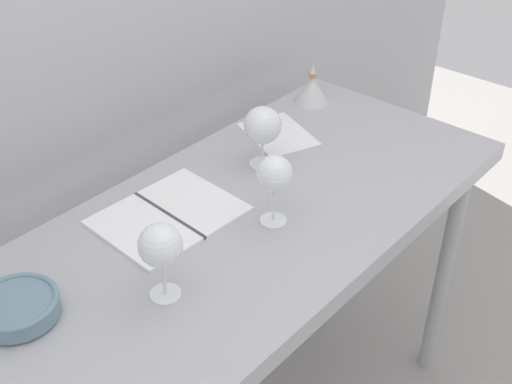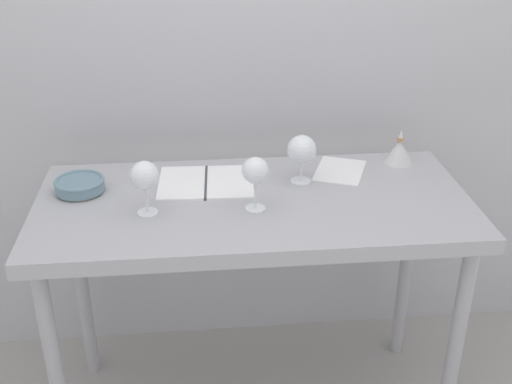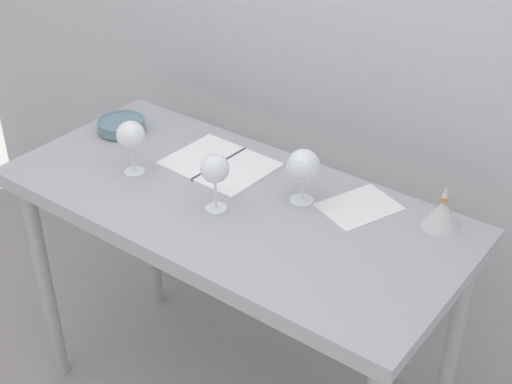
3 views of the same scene
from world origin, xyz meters
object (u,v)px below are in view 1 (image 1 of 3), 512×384
(wine_glass_near_center, at_px, (274,175))
(decanter_funnel, at_px, (312,89))
(tasting_sheet_upper, at_px, (278,134))
(open_notebook, at_px, (169,215))
(wine_glass_near_left, at_px, (161,247))
(tasting_bowl, at_px, (17,307))
(wine_glass_far_right, at_px, (263,127))

(wine_glass_near_center, xyz_separation_m, decanter_funnel, (0.55, 0.31, -0.08))
(tasting_sheet_upper, bearing_deg, open_notebook, -151.60)
(wine_glass_near_left, distance_m, tasting_sheet_upper, 0.71)
(wine_glass_near_left, relative_size, tasting_bowl, 1.06)
(wine_glass_near_left, xyz_separation_m, tasting_bowl, (-0.23, 0.17, -0.10))
(wine_glass_far_right, xyz_separation_m, decanter_funnel, (0.38, 0.12, -0.07))
(wine_glass_far_right, xyz_separation_m, tasting_bowl, (-0.74, -0.01, -0.09))
(wine_glass_far_right, relative_size, open_notebook, 0.51)
(wine_glass_near_center, height_order, tasting_bowl, wine_glass_near_center)
(wine_glass_far_right, bearing_deg, open_notebook, 177.39)
(wine_glass_near_left, distance_m, tasting_bowl, 0.30)
(wine_glass_near_left, relative_size, tasting_sheet_upper, 0.80)
(wine_glass_near_center, xyz_separation_m, wine_glass_near_left, (-0.33, 0.01, -0.00))
(tasting_bowl, height_order, decanter_funnel, decanter_funnel)
(open_notebook, relative_size, tasting_bowl, 2.01)
(open_notebook, height_order, tasting_bowl, tasting_bowl)
(open_notebook, height_order, decanter_funnel, decanter_funnel)
(wine_glass_near_left, height_order, wine_glass_far_right, wine_glass_near_left)
(wine_glass_near_left, xyz_separation_m, wine_glass_far_right, (0.51, 0.18, -0.01))
(tasting_sheet_upper, xyz_separation_m, tasting_bowl, (-0.89, -0.08, 0.02))
(wine_glass_far_right, bearing_deg, wine_glass_near_center, -133.63)
(wine_glass_near_center, distance_m, wine_glass_far_right, 0.25)
(wine_glass_near_center, bearing_deg, tasting_bowl, 162.85)
(wine_glass_near_center, height_order, tasting_sheet_upper, wine_glass_near_center)
(wine_glass_near_left, xyz_separation_m, tasting_sheet_upper, (0.66, 0.25, -0.12))
(wine_glass_near_center, height_order, open_notebook, wine_glass_near_center)
(wine_glass_far_right, bearing_deg, wine_glass_near_left, -160.78)
(tasting_bowl, distance_m, decanter_funnel, 1.12)
(wine_glass_near_center, height_order, wine_glass_far_right, wine_glass_near_center)
(open_notebook, xyz_separation_m, tasting_sheet_upper, (0.47, 0.06, -0.00))
(open_notebook, bearing_deg, wine_glass_near_left, -131.56)
(wine_glass_far_right, relative_size, tasting_bowl, 1.02)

